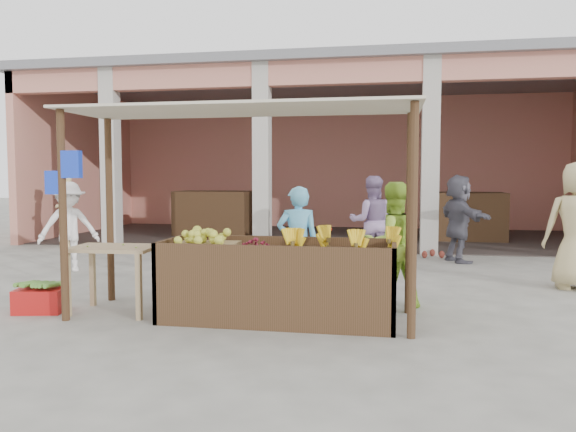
% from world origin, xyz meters
% --- Properties ---
extents(ground, '(60.00, 60.00, 0.00)m').
position_xyz_m(ground, '(0.00, 0.00, 0.00)').
color(ground, slate).
rests_on(ground, ground).
extents(market_building, '(14.40, 6.40, 4.20)m').
position_xyz_m(market_building, '(0.05, 8.93, 2.70)').
color(market_building, tan).
rests_on(market_building, ground).
extents(fruit_stall, '(2.60, 0.95, 0.80)m').
position_xyz_m(fruit_stall, '(0.50, 0.00, 0.40)').
color(fruit_stall, '#492F1D').
rests_on(fruit_stall, ground).
extents(stall_awning, '(4.09, 1.35, 2.39)m').
position_xyz_m(stall_awning, '(-0.01, 0.06, 1.98)').
color(stall_awning, '#492F1D').
rests_on(stall_awning, ground).
extents(banana_heap, '(1.16, 0.63, 0.21)m').
position_xyz_m(banana_heap, '(1.18, -0.04, 0.91)').
color(banana_heap, yellow).
rests_on(banana_heap, fruit_stall).
extents(melon_tray, '(0.68, 0.59, 0.19)m').
position_xyz_m(melon_tray, '(-0.34, -0.02, 0.89)').
color(melon_tray, olive).
rests_on(melon_tray, fruit_stall).
extents(berry_heap, '(0.41, 0.33, 0.13)m').
position_xyz_m(berry_heap, '(0.25, -0.04, 0.86)').
color(berry_heap, maroon).
rests_on(berry_heap, fruit_stall).
extents(side_table, '(1.01, 0.70, 0.79)m').
position_xyz_m(side_table, '(-1.48, -0.02, 0.65)').
color(side_table, tan).
rests_on(side_table, ground).
extents(papaya_pile, '(0.76, 0.44, 0.22)m').
position_xyz_m(papaya_pile, '(-1.48, -0.02, 0.90)').
color(papaya_pile, '#518C2D').
rests_on(papaya_pile, side_table).
extents(red_crate, '(0.62, 0.50, 0.28)m').
position_xyz_m(red_crate, '(-2.37, -0.15, 0.14)').
color(red_crate, '#B51413').
rests_on(red_crate, ground).
extents(plantain_bundle, '(0.44, 0.31, 0.09)m').
position_xyz_m(plantain_bundle, '(-2.37, -0.15, 0.33)').
color(plantain_bundle, '#569134').
rests_on(plantain_bundle, red_crate).
extents(produce_sacks, '(0.75, 0.70, 0.57)m').
position_xyz_m(produce_sacks, '(2.56, 5.27, 0.28)').
color(produce_sacks, maroon).
rests_on(produce_sacks, ground).
extents(vendor_blue, '(0.68, 0.56, 1.59)m').
position_xyz_m(vendor_blue, '(0.55, 1.01, 0.79)').
color(vendor_blue, '#61C1F0').
rests_on(vendor_blue, ground).
extents(vendor_green, '(0.90, 0.72, 1.63)m').
position_xyz_m(vendor_green, '(1.75, 0.90, 0.82)').
color(vendor_green, '#A0CF37').
rests_on(vendor_green, ground).
extents(motorcycle, '(0.96, 1.85, 0.92)m').
position_xyz_m(motorcycle, '(0.41, 1.99, 0.46)').
color(motorcycle, '#A5190F').
rests_on(motorcycle, ground).
extents(shopper_a, '(1.17, 1.03, 1.64)m').
position_xyz_m(shopper_a, '(-3.65, 2.54, 0.82)').
color(shopper_a, white).
rests_on(shopper_a, ground).
extents(shopper_d, '(1.22, 1.73, 1.73)m').
position_xyz_m(shopper_d, '(2.98, 4.79, 0.87)').
color(shopper_d, '#504E5A').
rests_on(shopper_d, ground).
extents(shopper_e, '(0.81, 0.80, 1.74)m').
position_xyz_m(shopper_e, '(-5.53, 5.42, 0.87)').
color(shopper_e, '#F2D38D').
rests_on(shopper_e, ground).
extents(shopper_f, '(0.91, 0.59, 1.77)m').
position_xyz_m(shopper_f, '(1.40, 3.91, 0.89)').
color(shopper_f, '#8E729E').
rests_on(shopper_f, ground).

